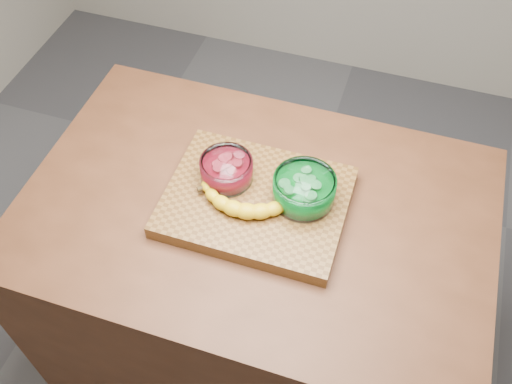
% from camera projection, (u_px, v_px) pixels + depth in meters
% --- Properties ---
extents(ground, '(3.50, 3.50, 0.00)m').
position_uv_depth(ground, '(256.00, 349.00, 2.16)').
color(ground, '#505054').
rests_on(ground, ground).
extents(counter, '(1.20, 0.80, 0.90)m').
position_uv_depth(counter, '(256.00, 292.00, 1.80)').
color(counter, '#512B18').
rests_on(counter, ground).
extents(cutting_board, '(0.45, 0.35, 0.04)m').
position_uv_depth(cutting_board, '(256.00, 202.00, 1.44)').
color(cutting_board, brown).
rests_on(cutting_board, counter).
extents(bowl_red, '(0.13, 0.13, 0.06)m').
position_uv_depth(bowl_red, '(227.00, 170.00, 1.44)').
color(bowl_red, white).
rests_on(bowl_red, cutting_board).
extents(bowl_green, '(0.15, 0.15, 0.07)m').
position_uv_depth(bowl_green, '(304.00, 189.00, 1.39)').
color(bowl_green, white).
rests_on(bowl_green, cutting_board).
extents(banana, '(0.28, 0.15, 0.04)m').
position_uv_depth(banana, '(248.00, 198.00, 1.39)').
color(banana, gold).
rests_on(banana, cutting_board).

